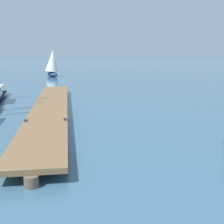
% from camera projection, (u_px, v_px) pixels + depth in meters
% --- Properties ---
extents(floating_dock, '(3.44, 17.93, 0.53)m').
position_uv_depth(floating_dock, '(50.00, 107.00, 15.83)').
color(floating_dock, brown).
rests_on(floating_dock, ground).
extents(distant_sailboat, '(2.41, 3.42, 3.87)m').
position_uv_depth(distant_sailboat, '(52.00, 64.00, 38.95)').
color(distant_sailboat, navy).
rests_on(distant_sailboat, ground).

